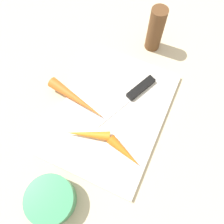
# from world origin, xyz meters

# --- Properties ---
(ground_plane) EXTENTS (1.40, 1.40, 0.00)m
(ground_plane) POSITION_xyz_m (0.00, 0.00, 0.00)
(ground_plane) COLOR #C6B793
(cutting_board) EXTENTS (0.36, 0.26, 0.01)m
(cutting_board) POSITION_xyz_m (0.00, 0.00, 0.01)
(cutting_board) COLOR silver
(cutting_board) RESTS_ON ground_plane
(knife) EXTENTS (0.19, 0.10, 0.01)m
(knife) POSITION_xyz_m (-0.08, 0.04, 0.02)
(knife) COLOR #B7B7BC
(knife) RESTS_ON cutting_board
(carrot_shortest) EXTENTS (0.05, 0.10, 0.02)m
(carrot_shortest) POSITION_xyz_m (0.09, 0.07, 0.02)
(carrot_shortest) COLOR orange
(carrot_shortest) RESTS_ON cutting_board
(carrot_longest) EXTENTS (0.06, 0.18, 0.03)m
(carrot_longest) POSITION_xyz_m (0.01, -0.10, 0.03)
(carrot_longest) COLOR orange
(carrot_longest) RESTS_ON cutting_board
(carrot_medium) EXTENTS (0.06, 0.11, 0.02)m
(carrot_medium) POSITION_xyz_m (0.08, -0.03, 0.02)
(carrot_medium) COLOR orange
(carrot_medium) RESTS_ON cutting_board
(small_bowl) EXTENTS (0.11, 0.11, 0.05)m
(small_bowl) POSITION_xyz_m (0.25, -0.03, 0.03)
(small_bowl) COLOR #388C59
(small_bowl) RESTS_ON ground_plane
(pepper_grinder) EXTENTS (0.04, 0.04, 0.14)m
(pepper_grinder) POSITION_xyz_m (-0.25, 0.02, 0.07)
(pepper_grinder) COLOR brown
(pepper_grinder) RESTS_ON ground_plane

